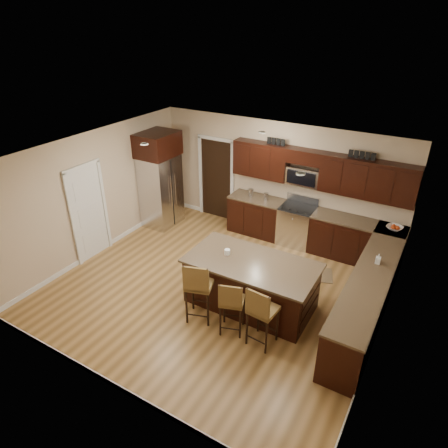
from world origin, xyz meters
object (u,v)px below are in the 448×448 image
Objects in this scene: range at (297,225)px; stool_mid at (232,302)px; stool_left at (198,286)px; island at (251,285)px; stool_right at (261,311)px; refrigerator at (160,179)px.

range reaches higher than stool_mid.
range is 3.36m from stool_mid.
stool_left is 0.64m from stool_mid.
stool_mid reaches higher than island.
stool_left is 1.14× the size of stool_mid.
stool_left reaches higher than range.
range reaches higher than island.
stool_right is (0.71, -3.36, 0.23)m from range.
stool_left is 0.50× the size of refrigerator.
range is at bearing 106.97° from stool_right.
island is 1.07m from stool_left.
stool_left reaches higher than stool_right.
island is 1.07m from stool_right.
stool_left is 1.17m from stool_right.
island is at bearing 75.61° from stool_mid.
range is 0.94× the size of stool_left.
stool_mid is at bearing -17.28° from stool_left.
refrigerator is (-3.48, 2.59, 0.56)m from stool_mid.
stool_mid is (0.18, -3.36, 0.17)m from range.
stool_mid is 4.37m from refrigerator.
stool_right is 4.80m from refrigerator.
stool_left is 3.88m from refrigerator.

